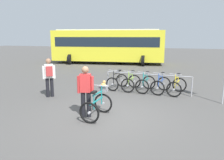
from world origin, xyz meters
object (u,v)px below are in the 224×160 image
(racked_bike_yellow, at_px, (177,86))
(featured_bicycle, at_px, (98,102))
(racked_bike_lime, at_px, (131,83))
(person_with_featured_bike, at_px, (86,89))
(racked_bike_blue, at_px, (161,85))
(racked_bike_teal, at_px, (146,84))
(pedestrian_with_backpack, at_px, (49,75))
(racked_bike_black, at_px, (117,81))
(bus_distant, at_px, (108,45))

(racked_bike_yellow, relative_size, featured_bicycle, 0.99)
(racked_bike_lime, height_order, person_with_featured_bike, person_with_featured_bike)
(racked_bike_blue, xyz_separation_m, racked_bike_yellow, (0.70, -0.06, 0.00))
(featured_bicycle, xyz_separation_m, person_with_featured_bike, (-0.36, -0.15, 0.42))
(racked_bike_blue, bearing_deg, racked_bike_teal, 175.21)
(racked_bike_yellow, bearing_deg, pedestrian_with_backpack, -158.82)
(racked_bike_blue, relative_size, racked_bike_yellow, 0.99)
(racked_bike_teal, bearing_deg, racked_bike_black, 175.21)
(racked_bike_black, distance_m, bus_distant, 10.08)
(racked_bike_lime, relative_size, racked_bike_yellow, 0.97)
(racked_bike_black, height_order, featured_bicycle, featured_bicycle)
(racked_bike_blue, xyz_separation_m, person_with_featured_bike, (-2.04, -3.77, 0.54))
(racked_bike_teal, xyz_separation_m, racked_bike_yellow, (1.40, -0.12, 0.00))
(racked_bike_teal, distance_m, racked_bike_yellow, 1.40)
(racked_bike_black, xyz_separation_m, featured_bicycle, (0.41, -3.80, 0.12))
(racked_bike_black, bearing_deg, racked_bike_teal, -4.79)
(bus_distant, bearing_deg, pedestrian_with_backpack, -84.43)
(pedestrian_with_backpack, bearing_deg, racked_bike_lime, 35.42)
(racked_bike_teal, xyz_separation_m, pedestrian_with_backpack, (-3.74, -2.11, 0.57))
(pedestrian_with_backpack, relative_size, bus_distant, 0.16)
(racked_bike_lime, bearing_deg, racked_bike_black, 175.21)
(pedestrian_with_backpack, bearing_deg, person_with_featured_bike, -35.69)
(racked_bike_teal, relative_size, bus_distant, 0.12)
(racked_bike_teal, height_order, racked_bike_yellow, same)
(racked_bike_yellow, bearing_deg, racked_bike_lime, 175.21)
(racked_bike_blue, relative_size, pedestrian_with_backpack, 0.73)
(featured_bicycle, distance_m, person_with_featured_bike, 0.58)
(racked_bike_blue, xyz_separation_m, featured_bicycle, (-1.68, -3.63, 0.12))
(racked_bike_teal, bearing_deg, featured_bicycle, -104.89)
(racked_bike_teal, height_order, racked_bike_blue, same)
(pedestrian_with_backpack, bearing_deg, featured_bicycle, -29.73)
(racked_bike_teal, bearing_deg, person_with_featured_bike, -109.31)
(person_with_featured_bike, distance_m, bus_distant, 13.80)
(person_with_featured_bike, bearing_deg, racked_bike_lime, 80.58)
(featured_bicycle, bearing_deg, pedestrian_with_backpack, 150.27)
(racked_bike_black, distance_m, racked_bike_teal, 1.40)
(racked_bike_black, bearing_deg, racked_bike_lime, -4.79)
(racked_bike_teal, height_order, featured_bicycle, featured_bicycle)
(racked_bike_lime, bearing_deg, pedestrian_with_backpack, -144.58)
(racked_bike_yellow, distance_m, pedestrian_with_backpack, 5.54)
(racked_bike_lime, relative_size, person_with_featured_bike, 0.72)
(racked_bike_blue, distance_m, featured_bicycle, 4.00)
(racked_bike_blue, bearing_deg, racked_bike_yellow, -4.79)
(racked_bike_black, xyz_separation_m, racked_bike_lime, (0.70, -0.06, 0.00))
(racked_bike_blue, bearing_deg, racked_bike_lime, 175.21)
(person_with_featured_bike, bearing_deg, racked_bike_blue, 61.61)
(featured_bicycle, bearing_deg, racked_bike_black, 96.23)
(racked_bike_yellow, bearing_deg, person_with_featured_bike, -126.38)
(racked_bike_teal, bearing_deg, bus_distant, 117.21)
(racked_bike_yellow, distance_m, featured_bicycle, 4.29)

